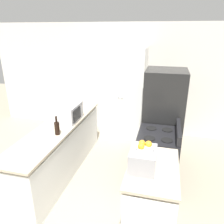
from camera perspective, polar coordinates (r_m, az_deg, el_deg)
wall_back at (r=5.33m, az=4.20°, el=8.37°), size 7.00×0.06×2.60m
counter_left at (r=4.04m, az=-13.51°, el=-9.57°), size 0.60×2.58×0.90m
counter_right at (r=3.02m, az=10.07°, el=-21.22°), size 0.60×0.99×0.90m
pantry_cabinet at (r=5.08m, az=2.90°, el=4.79°), size 0.99×0.59×2.08m
stove at (r=3.72m, az=11.58°, el=-11.85°), size 0.66×0.76×1.06m
refrigerator at (r=4.24m, az=13.16°, el=-1.23°), size 0.75×0.75×1.78m
microwave at (r=3.95m, az=-11.28°, el=-0.17°), size 0.36×0.51×0.30m
wine_bottle at (r=3.48m, az=-14.17°, el=-4.04°), size 0.08×0.08×0.30m
toaster_oven at (r=2.62m, az=8.05°, el=-12.10°), size 0.31×0.38×0.25m
fruit_bowl at (r=2.52m, az=8.46°, el=-9.06°), size 0.21×0.21×0.11m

